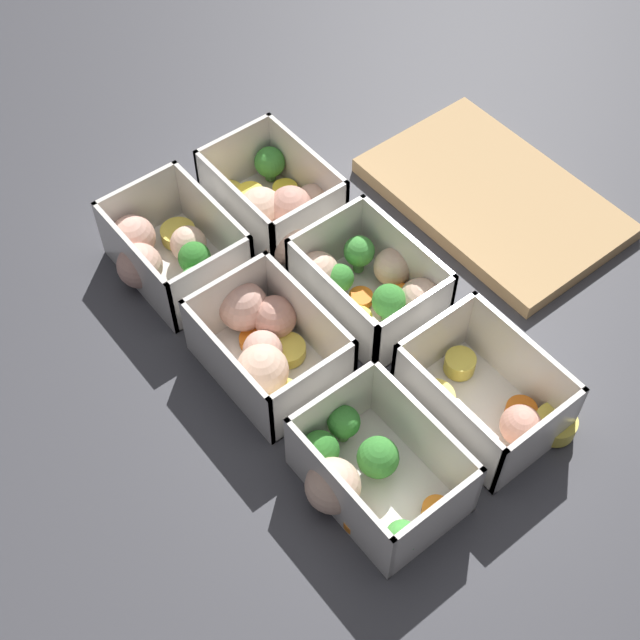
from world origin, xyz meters
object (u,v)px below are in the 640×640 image
Objects in this scene: container_near_center at (263,343)px; container_far_right at (490,402)px; container_near_right at (364,472)px; container_near_left at (165,251)px; container_far_left at (277,206)px; container_far_center at (372,285)px.

container_near_center is 0.99× the size of container_far_right.
container_near_center is 0.17m from container_near_right.
container_near_center is (0.16, 0.01, -0.00)m from container_near_left.
container_far_left and container_far_right have the same top height.
container_near_left is at bearing 179.48° from container_near_right.
container_near_left is 0.95× the size of container_far_right.
container_far_right is at bearing -1.23° from container_far_center.
container_near_center is 0.18m from container_far_left.
container_near_right and container_far_center have the same top height.
container_far_left is (0.02, 0.13, -0.00)m from container_near_left.
container_near_right is 0.99× the size of container_far_center.
container_near_left is 0.22m from container_far_center.
container_near_right is at bearing -42.32° from container_far_center.
container_near_left is 0.16m from container_near_center.
container_near_center is at bearing 3.96° from container_near_left.
container_near_center is 0.22m from container_far_right.
container_far_left is at bearing -179.06° from container_far_right.
container_near_right is at bearing -0.52° from container_near_left.
container_near_center and container_far_left have the same top height.
container_far_center is (0.01, 0.13, 0.00)m from container_near_center.
container_near_right is at bearing -4.77° from container_near_center.
container_far_left is (-0.31, 0.13, -0.00)m from container_near_right.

